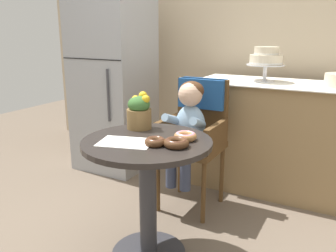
# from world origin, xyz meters

# --- Properties ---
(back_wall) EXTENTS (4.80, 0.10, 2.70)m
(back_wall) POSITION_xyz_m (0.00, 1.85, 1.35)
(back_wall) COLOR #C1AD8E
(back_wall) RESTS_ON ground
(cafe_table) EXTENTS (0.72, 0.72, 0.72)m
(cafe_table) POSITION_xyz_m (0.00, 0.00, 0.51)
(cafe_table) COLOR #282321
(cafe_table) RESTS_ON ground
(wicker_chair) EXTENTS (0.42, 0.45, 0.95)m
(wicker_chair) POSITION_xyz_m (-0.04, 0.77, 0.64)
(wicker_chair) COLOR brown
(wicker_chair) RESTS_ON ground
(seated_child) EXTENTS (0.27, 0.32, 0.73)m
(seated_child) POSITION_xyz_m (-0.04, 0.61, 0.68)
(seated_child) COLOR #8CADCC
(seated_child) RESTS_ON ground
(paper_napkin) EXTENTS (0.33, 0.27, 0.00)m
(paper_napkin) POSITION_xyz_m (-0.07, -0.10, 0.72)
(paper_napkin) COLOR white
(paper_napkin) RESTS_ON cafe_table
(donut_front) EXTENTS (0.11, 0.11, 0.04)m
(donut_front) POSITION_xyz_m (0.09, -0.06, 0.74)
(donut_front) COLOR #4C2D19
(donut_front) RESTS_ON cafe_table
(donut_mid) EXTENTS (0.13, 0.13, 0.04)m
(donut_mid) POSITION_xyz_m (0.20, -0.03, 0.74)
(donut_mid) COLOR #4C2D19
(donut_mid) RESTS_ON cafe_table
(donut_side) EXTENTS (0.13, 0.13, 0.04)m
(donut_side) POSITION_xyz_m (0.18, 0.10, 0.74)
(donut_side) COLOR #AD7542
(donut_side) RESTS_ON cafe_table
(flower_vase) EXTENTS (0.15, 0.15, 0.22)m
(flower_vase) POSITION_xyz_m (-0.17, 0.18, 0.82)
(flower_vase) COLOR brown
(flower_vase) RESTS_ON cafe_table
(display_counter) EXTENTS (1.56, 0.62, 0.90)m
(display_counter) POSITION_xyz_m (0.55, 1.30, 0.45)
(display_counter) COLOR #93754C
(display_counter) RESTS_ON ground
(tiered_cake_stand) EXTENTS (0.30, 0.30, 0.28)m
(tiered_cake_stand) POSITION_xyz_m (0.31, 1.30, 1.08)
(tiered_cake_stand) COLOR silver
(tiered_cake_stand) RESTS_ON display_counter
(refrigerator) EXTENTS (0.64, 0.63, 1.70)m
(refrigerator) POSITION_xyz_m (-1.05, 1.10, 0.85)
(refrigerator) COLOR #9EA0A5
(refrigerator) RESTS_ON ground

